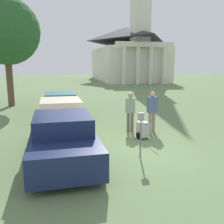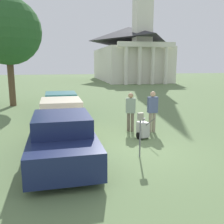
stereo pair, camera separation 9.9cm
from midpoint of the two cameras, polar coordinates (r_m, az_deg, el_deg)
name	(u,v)px [view 1 (the left image)]	position (r m, az deg, el deg)	size (l,w,h in m)	color
ground_plane	(135,152)	(8.71, 4.95, -9.04)	(120.00, 120.00, 0.00)	#607A4C
parked_car_navy	(63,138)	(8.06, -11.53, -5.78)	(2.15, 4.86, 1.47)	#19234C
parked_car_cream	(61,117)	(11.07, -11.80, -1.03)	(2.13, 4.84, 1.48)	beige
parked_car_teal	(60,105)	(14.57, -11.95, 1.60)	(2.12, 4.81, 1.35)	#23666B
parking_meter	(141,127)	(7.97, 6.26, -3.37)	(0.18, 0.09, 1.46)	slate
person_worker	(130,110)	(10.99, 3.96, 0.55)	(0.47, 0.34, 1.72)	#665B4C
person_supervisor	(152,109)	(10.99, 8.91, 0.70)	(0.42, 0.24, 1.80)	gray
equipment_cart	(143,129)	(10.09, 6.79, -3.93)	(0.53, 1.00, 1.00)	#B2B2AD
church	(127,51)	(44.38, 3.40, 13.72)	(9.91, 19.09, 22.10)	silver
shade_tree	(6,31)	(18.96, -23.23, 16.58)	(4.51, 4.51, 7.35)	brown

